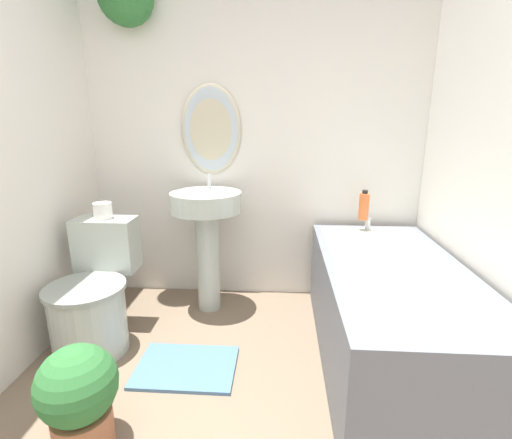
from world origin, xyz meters
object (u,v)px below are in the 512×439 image
object	(u,v)px
toilet	(94,299)
bathtub	(390,312)
toilet_paper_roll	(103,211)
potted_plant	(79,395)
pedestal_sink	(207,225)
shampoo_bottle	(364,206)

from	to	relation	value
toilet	bathtub	xyz separation A→B (m)	(1.70, -0.05, 0.00)
toilet_paper_roll	bathtub	bearing A→B (deg)	-9.19
potted_plant	toilet_paper_roll	size ratio (longest dim) A/B	4.18
bathtub	toilet_paper_roll	distance (m)	1.79
pedestal_sink	potted_plant	distance (m)	1.29
potted_plant	toilet	bearing A→B (deg)	112.36
potted_plant	pedestal_sink	bearing A→B (deg)	76.21
potted_plant	shampoo_bottle	bearing A→B (deg)	43.91
toilet	potted_plant	xyz separation A→B (m)	(0.30, -0.72, -0.05)
potted_plant	toilet_paper_roll	xyz separation A→B (m)	(-0.30, 0.95, 0.52)
potted_plant	toilet_paper_roll	bearing A→B (deg)	107.35
pedestal_sink	potted_plant	xyz separation A→B (m)	(-0.30, -1.20, -0.37)
toilet	potted_plant	world-z (taller)	toilet
toilet	shampoo_bottle	xyz separation A→B (m)	(1.66, 0.60, 0.45)
toilet	potted_plant	distance (m)	0.78
toilet	shampoo_bottle	size ratio (longest dim) A/B	3.55
shampoo_bottle	toilet_paper_roll	distance (m)	1.70
shampoo_bottle	potted_plant	world-z (taller)	shampoo_bottle
shampoo_bottle	bathtub	bearing A→B (deg)	-86.49
pedestal_sink	shampoo_bottle	bearing A→B (deg)	5.87
toilet	bathtub	distance (m)	1.70
toilet	pedestal_sink	xyz separation A→B (m)	(0.59, 0.49, 0.32)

